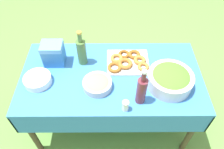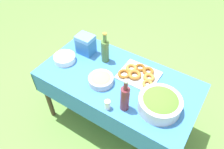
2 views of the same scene
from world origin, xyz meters
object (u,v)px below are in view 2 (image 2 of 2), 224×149
(plate_stack, at_px, (65,58))
(cooler_box, at_px, (86,44))
(pasta_bowl, at_px, (101,79))
(salad_bowl, at_px, (160,103))
(wine_bottle, at_px, (125,98))
(olive_oil_bottle, at_px, (105,50))
(donut_platter, at_px, (139,74))

(plate_stack, relative_size, cooler_box, 1.05)
(pasta_bowl, relative_size, plate_stack, 1.06)
(salad_bowl, relative_size, pasta_bowl, 1.54)
(salad_bowl, relative_size, wine_bottle, 1.07)
(pasta_bowl, relative_size, wine_bottle, 0.69)
(cooler_box, bearing_deg, salad_bowl, 164.83)
(plate_stack, bearing_deg, olive_oil_bottle, -146.50)
(salad_bowl, relative_size, plate_stack, 1.63)
(donut_platter, relative_size, plate_stack, 1.83)
(olive_oil_bottle, bearing_deg, pasta_bowl, 116.38)
(plate_stack, distance_m, wine_bottle, 0.80)
(plate_stack, distance_m, cooler_box, 0.25)
(olive_oil_bottle, bearing_deg, plate_stack, 33.50)
(pasta_bowl, height_order, olive_oil_bottle, olive_oil_bottle)
(salad_bowl, relative_size, donut_platter, 0.89)
(cooler_box, bearing_deg, donut_platter, 178.53)
(wine_bottle, bearing_deg, donut_platter, -79.48)
(donut_platter, bearing_deg, olive_oil_bottle, -2.60)
(plate_stack, height_order, wine_bottle, wine_bottle)
(salad_bowl, distance_m, plate_stack, 1.02)
(donut_platter, distance_m, wine_bottle, 0.40)
(pasta_bowl, relative_size, olive_oil_bottle, 0.69)
(donut_platter, bearing_deg, wine_bottle, 100.52)
(pasta_bowl, height_order, wine_bottle, wine_bottle)
(salad_bowl, height_order, pasta_bowl, salad_bowl)
(pasta_bowl, distance_m, cooler_box, 0.46)
(pasta_bowl, xyz_separation_m, plate_stack, (0.46, -0.05, -0.01))
(donut_platter, xyz_separation_m, plate_stack, (0.71, 0.20, 0.01))
(plate_stack, bearing_deg, donut_platter, -164.05)
(pasta_bowl, xyz_separation_m, donut_platter, (-0.24, -0.25, -0.02))
(salad_bowl, distance_m, olive_oil_bottle, 0.73)
(pasta_bowl, distance_m, plate_stack, 0.47)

